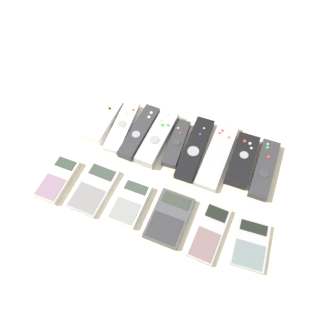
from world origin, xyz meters
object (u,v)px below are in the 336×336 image
Objects in this scene: calculator_2 at (130,203)px; calculator_0 at (58,179)px; remote_5 at (195,149)px; calculator_4 at (209,232)px; remote_4 at (176,143)px; remote_1 at (122,127)px; remote_3 at (158,137)px; calculator_1 at (94,189)px; calculator_5 at (250,244)px; remote_8 at (264,169)px; remote_0 at (103,120)px; remote_2 at (139,132)px; remote_7 at (242,160)px; calculator_3 at (169,218)px; remote_6 at (217,155)px.

calculator_0 is at bearing -178.16° from calculator_2.
remote_5 is 0.24m from calculator_4.
remote_4 is at bearing 179.71° from remote_5.
remote_3 reaches higher than remote_1.
calculator_1 is 1.17× the size of calculator_5.
remote_8 is at bearing 71.79° from calculator_4.
remote_0 is at bearing -179.24° from remote_8.
calculator_1 is 0.10m from calculator_2.
remote_8 is at bearing 3.96° from remote_2.
calculator_1 is (-0.04, -0.21, -0.00)m from remote_2.
remote_8 is 0.45m from calculator_1.
remote_0 is 0.06m from remote_1.
remote_7 is 0.40m from calculator_1.
remote_5 is at bearing 47.64° from calculator_1.
remote_8 is 1.19× the size of calculator_4.
remote_0 is at bearing 177.03° from remote_1.
remote_3 is 0.30m from calculator_4.
calculator_3 is at bearing -88.93° from remote_5.
calculator_5 is at bearing 2.31° from calculator_1.
remote_7 reaches higher than calculator_2.
calculator_0 is at bearing 177.44° from calculator_5.
remote_8 is 0.55m from calculator_0.
remote_6 is 1.67× the size of calculator_0.
calculator_0 is at bearing -147.61° from remote_6.
remote_7 is 0.32m from calculator_2.
remote_5 is (0.17, 0.00, 0.00)m from remote_2.
remote_8 reaches higher than calculator_1.
remote_4 is at bearing -176.70° from remote_6.
calculator_0 is (-0.37, -0.22, 0.00)m from remote_6.
calculator_2 is at bearing -64.83° from remote_1.
remote_1 and remote_4 have the same top height.
calculator_3 reaches higher than calculator_4.
remote_2 is (0.12, 0.00, -0.00)m from remote_0.
remote_5 is at bearing 131.26° from calculator_5.
remote_4 is 1.18× the size of calculator_0.
remote_2 is at bearing 1.78° from remote_0.
remote_4 is 0.76× the size of remote_5.
remote_1 is 0.41m from remote_8.
calculator_4 is at bearing -63.76° from remote_5.
remote_1 is at bearing -177.01° from remote_2.
remote_2 is 0.30m from remote_7.
calculator_2 is (0.12, -0.21, -0.00)m from remote_1.
calculator_1 is (-0.10, -0.20, -0.01)m from remote_3.
remote_1 is at bearing 2.38° from remote_0.
remote_6 is at bearing 31.64° from calculator_0.
calculator_5 is (0.51, 0.01, -0.00)m from calculator_0.
remote_0 is 0.97× the size of remote_7.
remote_4 is 0.87× the size of remote_8.
remote_4 is 0.98× the size of remote_7.
remote_6 is at bearing 2.44° from remote_5.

